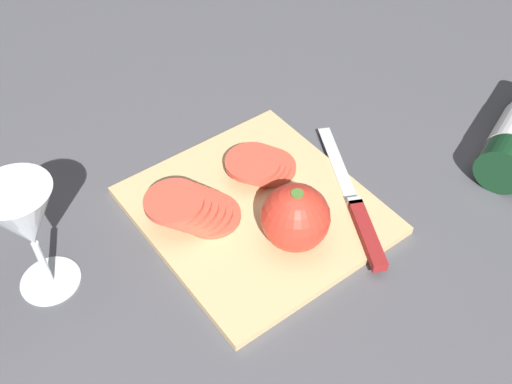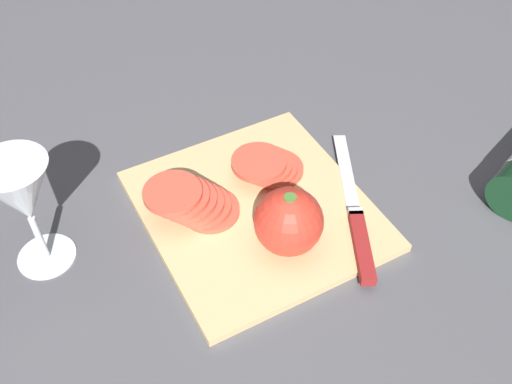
# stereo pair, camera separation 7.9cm
# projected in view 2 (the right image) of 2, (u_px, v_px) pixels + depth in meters

# --- Properties ---
(ground_plane) EXTENTS (3.00, 3.00, 0.00)m
(ground_plane) POSITION_uv_depth(u_px,v_px,m) (231.00, 210.00, 0.82)
(ground_plane) COLOR #4C4C51
(cutting_board) EXTENTS (0.31, 0.29, 0.01)m
(cutting_board) POSITION_uv_depth(u_px,v_px,m) (256.00, 210.00, 0.82)
(cutting_board) COLOR tan
(cutting_board) RESTS_ON ground_plane
(wine_glass) EXTENTS (0.08, 0.08, 0.16)m
(wine_glass) POSITION_uv_depth(u_px,v_px,m) (22.00, 197.00, 0.69)
(wine_glass) COLOR silver
(wine_glass) RESTS_ON ground_plane
(whole_tomato) EXTENTS (0.09, 0.09, 0.09)m
(whole_tomato) POSITION_uv_depth(u_px,v_px,m) (289.00, 222.00, 0.74)
(whole_tomato) COLOR red
(whole_tomato) RESTS_ON cutting_board
(knife) EXTENTS (0.25, 0.14, 0.01)m
(knife) POSITION_uv_depth(u_px,v_px,m) (359.00, 232.00, 0.77)
(knife) COLOR silver
(knife) RESTS_ON cutting_board
(tomato_slice_stack_near) EXTENTS (0.09, 0.12, 0.05)m
(tomato_slice_stack_near) POSITION_uv_depth(u_px,v_px,m) (192.00, 201.00, 0.79)
(tomato_slice_stack_near) COLOR #DB4C38
(tomato_slice_stack_near) RESTS_ON cutting_board
(tomato_slice_stack_far) EXTENTS (0.08, 0.11, 0.03)m
(tomato_slice_stack_far) POSITION_uv_depth(u_px,v_px,m) (268.00, 166.00, 0.85)
(tomato_slice_stack_far) COLOR #DB4C38
(tomato_slice_stack_far) RESTS_ON cutting_board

